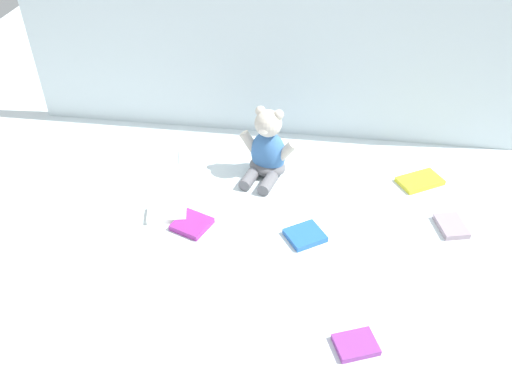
{
  "coord_description": "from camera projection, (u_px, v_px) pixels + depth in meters",
  "views": [
    {
      "loc": [
        0.17,
        -1.28,
        1.04
      ],
      "look_at": [
        0.0,
        -0.1,
        0.1
      ],
      "focal_mm": 37.24,
      "sensor_mm": 36.0,
      "label": 1
    }
  ],
  "objects": [
    {
      "name": "book_case_0",
      "position": [
        451.0,
        226.0,
        1.54
      ],
      "size": [
        0.1,
        0.12,
        0.02
      ],
      "primitive_type": "cube",
      "rotation": [
        0.0,
        0.0,
        0.26
      ],
      "color": "#A28B9B",
      "rests_on": "ground_plane"
    },
    {
      "name": "backdrop_drape",
      "position": [
        277.0,
        36.0,
        1.75
      ],
      "size": [
        1.75,
        0.03,
        0.72
      ],
      "primitive_type": "cube",
      "color": "silver",
      "rests_on": "ground_plane"
    },
    {
      "name": "book_case_3",
      "position": [
        356.0,
        345.0,
        1.22
      ],
      "size": [
        0.12,
        0.1,
        0.02
      ],
      "primitive_type": "cube",
      "rotation": [
        0.0,
        0.0,
        5.1
      ],
      "color": "purple",
      "rests_on": "ground_plane"
    },
    {
      "name": "ground_plane",
      "position": [
        260.0,
        198.0,
        1.66
      ],
      "size": [
        3.2,
        3.2,
        0.0
      ],
      "primitive_type": "plane",
      "color": "silver"
    },
    {
      "name": "book_case_1",
      "position": [
        190.0,
        158.0,
        1.82
      ],
      "size": [
        0.11,
        0.14,
        0.01
      ],
      "primitive_type": "cube",
      "rotation": [
        0.0,
        0.0,
        0.28
      ],
      "color": "silver",
      "rests_on": "ground_plane"
    },
    {
      "name": "book_case_2",
      "position": [
        420.0,
        181.0,
        1.71
      ],
      "size": [
        0.16,
        0.14,
        0.02
      ],
      "primitive_type": "cube",
      "rotation": [
        0.0,
        0.0,
        5.26
      ],
      "color": "yellow",
      "rests_on": "ground_plane"
    },
    {
      "name": "teddy_bear",
      "position": [
        267.0,
        151.0,
        1.7
      ],
      "size": [
        0.2,
        0.19,
        0.24
      ],
      "rotation": [
        0.0,
        0.0,
        -0.26
      ],
      "color": "#3F72B2",
      "rests_on": "ground_plane"
    },
    {
      "name": "book_case_6",
      "position": [
        305.0,
        235.0,
        1.51
      ],
      "size": [
        0.13,
        0.13,
        0.02
      ],
      "primitive_type": "cube",
      "rotation": [
        0.0,
        0.0,
        2.17
      ],
      "color": "blue",
      "rests_on": "ground_plane"
    },
    {
      "name": "book_case_5",
      "position": [
        192.0,
        224.0,
        1.54
      ],
      "size": [
        0.12,
        0.12,
        0.02
      ],
      "primitive_type": "cube",
      "rotation": [
        0.0,
        0.0,
        4.34
      ],
      "color": "#952A8D",
      "rests_on": "ground_plane"
    },
    {
      "name": "book_case_4",
      "position": [
        167.0,
        214.0,
        1.58
      ],
      "size": [
        0.13,
        0.1,
        0.02
      ],
      "primitive_type": "cube",
      "rotation": [
        0.0,
        0.0,
        1.79
      ],
      "color": "white",
      "rests_on": "ground_plane"
    }
  ]
}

